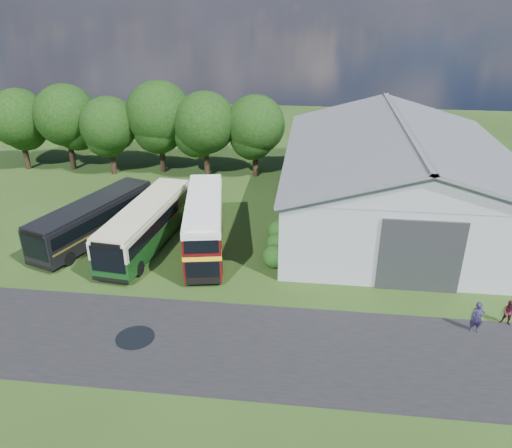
# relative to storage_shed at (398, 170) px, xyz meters

# --- Properties ---
(ground) EXTENTS (120.00, 120.00, 0.00)m
(ground) POSITION_rel_storage_shed_xyz_m (-15.00, -15.98, -4.17)
(ground) COLOR #213812
(ground) RESTS_ON ground
(asphalt_road) EXTENTS (60.00, 8.00, 0.02)m
(asphalt_road) POSITION_rel_storage_shed_xyz_m (-12.00, -18.98, -4.17)
(asphalt_road) COLOR black
(asphalt_road) RESTS_ON ground
(puddle) EXTENTS (2.20, 2.20, 0.01)m
(puddle) POSITION_rel_storage_shed_xyz_m (-16.50, -18.98, -4.17)
(puddle) COLOR black
(puddle) RESTS_ON ground
(storage_shed) EXTENTS (18.80, 24.80, 8.15)m
(storage_shed) POSITION_rel_storage_shed_xyz_m (0.00, 0.00, 0.00)
(storage_shed) COLOR gray
(storage_shed) RESTS_ON ground
(tree_far_left) EXTENTS (6.12, 6.12, 8.64)m
(tree_far_left) POSITION_rel_storage_shed_xyz_m (-38.00, 8.02, 1.40)
(tree_far_left) COLOR black
(tree_far_left) RESTS_ON ground
(tree_left_a) EXTENTS (6.46, 6.46, 9.12)m
(tree_left_a) POSITION_rel_storage_shed_xyz_m (-33.00, 8.52, 1.71)
(tree_left_a) COLOR black
(tree_left_a) RESTS_ON ground
(tree_left_b) EXTENTS (5.78, 5.78, 8.16)m
(tree_left_b) POSITION_rel_storage_shed_xyz_m (-28.00, 7.52, 1.09)
(tree_left_b) COLOR black
(tree_left_b) RESTS_ON ground
(tree_mid) EXTENTS (6.80, 6.80, 9.60)m
(tree_mid) POSITION_rel_storage_shed_xyz_m (-23.00, 8.82, 2.02)
(tree_mid) COLOR black
(tree_mid) RESTS_ON ground
(tree_right_a) EXTENTS (6.26, 6.26, 8.83)m
(tree_right_a) POSITION_rel_storage_shed_xyz_m (-18.00, 7.82, 1.52)
(tree_right_a) COLOR black
(tree_right_a) RESTS_ON ground
(tree_right_b) EXTENTS (5.98, 5.98, 8.45)m
(tree_right_b) POSITION_rel_storage_shed_xyz_m (-13.00, 8.62, 1.27)
(tree_right_b) COLOR black
(tree_right_b) RESTS_ON ground
(shrub_front) EXTENTS (1.70, 1.70, 1.70)m
(shrub_front) POSITION_rel_storage_shed_xyz_m (-9.40, -9.98, -4.17)
(shrub_front) COLOR #194714
(shrub_front) RESTS_ON ground
(shrub_mid) EXTENTS (1.60, 1.60, 1.60)m
(shrub_mid) POSITION_rel_storage_shed_xyz_m (-9.40, -7.98, -4.17)
(shrub_mid) COLOR #194714
(shrub_mid) RESTS_ON ground
(shrub_back) EXTENTS (1.80, 1.80, 1.80)m
(shrub_back) POSITION_rel_storage_shed_xyz_m (-9.40, -5.98, -4.17)
(shrub_back) COLOR #194714
(shrub_back) RESTS_ON ground
(bus_green_single) EXTENTS (4.05, 12.23, 3.31)m
(bus_green_single) POSITION_rel_storage_shed_xyz_m (-19.25, -8.01, -2.40)
(bus_green_single) COLOR black
(bus_green_single) RESTS_ON ground
(bus_maroon_double) EXTENTS (4.32, 10.39, 4.34)m
(bus_maroon_double) POSITION_rel_storage_shed_xyz_m (-14.67, -8.49, -2.00)
(bus_maroon_double) COLOR black
(bus_maroon_double) RESTS_ON ground
(bus_dark_single) EXTENTS (6.29, 11.67, 3.15)m
(bus_dark_single) POSITION_rel_storage_shed_xyz_m (-23.66, -7.41, -2.49)
(bus_dark_single) COLOR black
(bus_dark_single) RESTS_ON ground
(visitor_a) EXTENTS (0.71, 0.48, 1.93)m
(visitor_a) POSITION_rel_storage_shed_xyz_m (2.65, -16.11, -3.20)
(visitor_a) COLOR #221B3C
(visitor_a) RESTS_ON ground
(visitor_b) EXTENTS (0.97, 0.89, 1.60)m
(visitor_b) POSITION_rel_storage_shed_xyz_m (4.70, -15.21, -3.37)
(visitor_b) COLOR #39121A
(visitor_b) RESTS_ON ground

